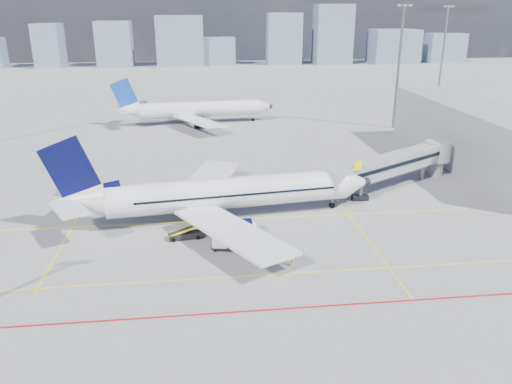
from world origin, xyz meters
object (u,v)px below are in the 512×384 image
cargo_dolly (229,240)px  belt_loader (186,234)px  ramp_worker (293,259)px  baggage_tug (261,253)px  second_aircraft (194,110)px  main_aircraft (217,194)px

cargo_dolly → belt_loader: (-4.63, 3.33, -0.55)m
ramp_worker → belt_loader: bearing=96.7°
belt_loader → ramp_worker: 13.28m
baggage_tug → belt_loader: size_ratio=0.41×
second_aircraft → ramp_worker: 69.04m
ramp_worker → main_aircraft: bearing=70.7°
main_aircraft → second_aircraft: 55.38m
cargo_dolly → belt_loader: bearing=155.9°
ramp_worker → second_aircraft: bearing=50.6°
second_aircraft → cargo_dolly: 64.03m
baggage_tug → belt_loader: belt_loader is taller
second_aircraft → cargo_dolly: (3.68, -63.89, -2.13)m
second_aircraft → belt_loader: (-0.95, -60.56, -2.68)m
baggage_tug → ramp_worker: 3.52m
cargo_dolly → main_aircraft: bearing=107.1°
baggage_tug → ramp_worker: size_ratio=1.38×
second_aircraft → baggage_tug: second_aircraft is taller
second_aircraft → baggage_tug: 66.83m
main_aircraft → second_aircraft: (-2.84, 55.31, 0.01)m
second_aircraft → cargo_dolly: second_aircraft is taller
main_aircraft → belt_loader: (-3.79, -5.25, -2.67)m
second_aircraft → baggage_tug: (6.87, -66.43, -2.59)m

